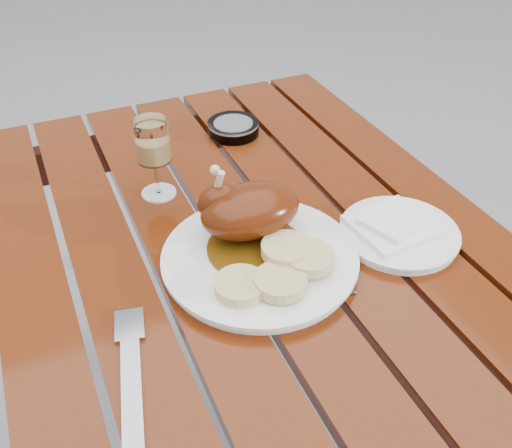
{
  "coord_description": "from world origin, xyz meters",
  "views": [
    {
      "loc": [
        -0.29,
        -0.63,
        1.34
      ],
      "look_at": [
        0.0,
        0.03,
        0.78
      ],
      "focal_mm": 40.0,
      "sensor_mm": 36.0,
      "label": 1
    }
  ],
  "objects_px": {
    "table": "(261,394)",
    "wine_glass": "(155,159)",
    "dinner_plate": "(260,259)",
    "side_plate": "(399,234)",
    "ashtray": "(233,128)"
  },
  "relations": [
    {
      "from": "dinner_plate",
      "to": "side_plate",
      "type": "bearing_deg",
      "value": -7.79
    },
    {
      "from": "table",
      "to": "side_plate",
      "type": "relative_size",
      "value": 6.15
    },
    {
      "from": "table",
      "to": "dinner_plate",
      "type": "height_order",
      "value": "dinner_plate"
    },
    {
      "from": "wine_glass",
      "to": "ashtray",
      "type": "relative_size",
      "value": 1.36
    },
    {
      "from": "dinner_plate",
      "to": "side_plate",
      "type": "distance_m",
      "value": 0.24
    },
    {
      "from": "dinner_plate",
      "to": "wine_glass",
      "type": "bearing_deg",
      "value": 109.68
    },
    {
      "from": "wine_glass",
      "to": "ashtray",
      "type": "xyz_separation_m",
      "value": [
        0.21,
        0.16,
        -0.06
      ]
    },
    {
      "from": "side_plate",
      "to": "dinner_plate",
      "type": "bearing_deg",
      "value": 172.21
    },
    {
      "from": "dinner_plate",
      "to": "wine_glass",
      "type": "height_order",
      "value": "wine_glass"
    },
    {
      "from": "table",
      "to": "ashtray",
      "type": "xyz_separation_m",
      "value": [
        0.1,
        0.38,
        0.39
      ]
    },
    {
      "from": "dinner_plate",
      "to": "ashtray",
      "type": "distance_m",
      "value": 0.42
    },
    {
      "from": "dinner_plate",
      "to": "table",
      "type": "bearing_deg",
      "value": 60.4
    },
    {
      "from": "table",
      "to": "wine_glass",
      "type": "relative_size",
      "value": 8.1
    },
    {
      "from": "dinner_plate",
      "to": "ashtray",
      "type": "height_order",
      "value": "ashtray"
    },
    {
      "from": "table",
      "to": "side_plate",
      "type": "bearing_deg",
      "value": -15.2
    }
  ]
}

